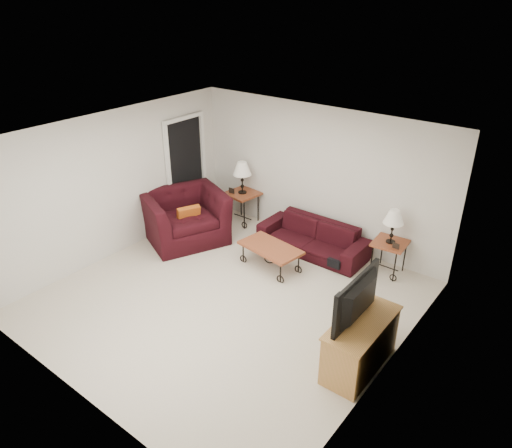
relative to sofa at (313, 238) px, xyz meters
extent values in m
plane|color=beige|center=(-0.24, -2.02, -0.28)|extent=(5.00, 5.00, 0.00)
cube|color=silver|center=(-0.24, 0.48, 0.97)|extent=(5.00, 0.02, 2.50)
cube|color=silver|center=(-0.24, -4.52, 0.97)|extent=(5.00, 0.02, 2.50)
cube|color=silver|center=(-2.74, -2.02, 0.97)|extent=(0.02, 5.00, 2.50)
cube|color=silver|center=(2.26, -2.02, 0.97)|extent=(0.02, 5.00, 2.50)
plane|color=white|center=(-0.24, -2.02, 2.22)|extent=(5.00, 5.00, 0.00)
cube|color=black|center=(-2.71, -0.37, 0.74)|extent=(0.08, 0.94, 2.04)
imported|color=black|center=(0.00, 0.00, 0.00)|extent=(1.95, 0.76, 0.57)
cube|color=brown|center=(-1.75, 0.18, 0.03)|extent=(0.65, 0.65, 0.63)
cube|color=brown|center=(1.34, 0.18, 0.00)|extent=(0.56, 0.56, 0.57)
cube|color=black|center=(-1.90, 0.03, 0.40)|extent=(0.13, 0.02, 0.11)
cube|color=black|center=(1.49, 0.03, 0.33)|extent=(0.11, 0.03, 0.09)
cube|color=brown|center=(-0.28, -0.88, -0.09)|extent=(1.12, 0.71, 0.39)
imported|color=black|center=(-2.12, -1.04, 0.17)|extent=(1.70, 1.79, 0.92)
cube|color=#C15418|center=(-1.97, -1.09, 0.24)|extent=(0.27, 0.42, 0.42)
cube|color=#C67D49|center=(1.99, -2.10, 0.06)|extent=(0.48, 1.15, 0.69)
imported|color=black|center=(1.97, -2.10, 0.70)|extent=(0.14, 1.03, 0.59)
ellipsoid|color=black|center=(0.66, -0.27, -0.06)|extent=(0.41, 0.35, 0.45)
camera|label=1|loc=(3.81, -6.52, 4.02)|focal=33.76mm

